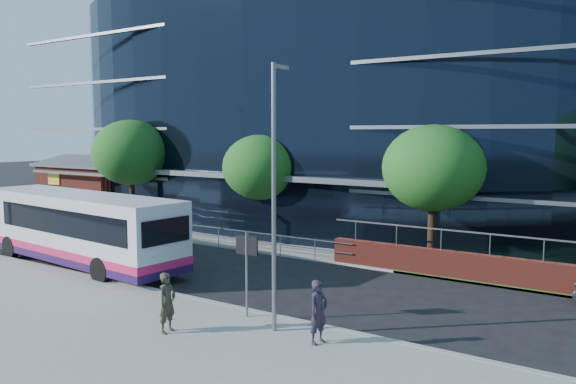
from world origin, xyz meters
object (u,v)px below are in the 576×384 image
Objects in this scene: tree_far_c at (433,168)px; city_bus at (80,228)px; brick_pavilion at (99,185)px; street_sign at (247,256)px; pedestrian at (318,312)px; tree_far_a at (131,153)px; pedestrian_b at (167,303)px; tree_far_b at (261,168)px; streetlight_east at (274,190)px.

tree_far_c reaches higher than city_bus.
brick_pavilion is 0.69× the size of city_bus.
street_sign is 3.40m from pedestrian.
pedestrian_b is at bearing -38.55° from tree_far_a.
tree_far_c is 13.99m from pedestrian_b.
city_bus is (-3.56, -9.22, -2.44)m from tree_far_b.
city_bus is at bearing 89.26° from pedestrian.
street_sign is 0.40× the size of tree_far_a.
street_sign is 11.14m from tree_far_c.
streetlight_east reaches higher than tree_far_b.
tree_far_c is 3.57× the size of pedestrian_b.
tree_far_c reaches higher than tree_far_b.
tree_far_c reaches higher than brick_pavilion.
tree_far_a is 1.07× the size of tree_far_c.
brick_pavilion is at bearing 48.93° from pedestrian_b.
city_bus is at bearing -111.14° from tree_far_b.
tree_far_b is at bearing 51.66° from pedestrian.
tree_far_c is at bearing 0.00° from tree_far_a.
city_bus is (6.44, -8.72, -3.09)m from tree_far_a.
city_bus reaches higher than pedestrian_b.
tree_far_c is (20.00, 0.00, -0.33)m from tree_far_a.
tree_far_c is at bearing -2.86° from tree_far_b.
tree_far_b is (19.00, -4.00, 2.27)m from brick_pavilion.
tree_far_b is 10.18m from city_bus.
brick_pavilion is at bearing 144.10° from city_bus.
tree_far_a is 3.81× the size of pedestrian.
tree_far_a reaches higher than city_bus.
street_sign is 1.54× the size of pedestrian_b.
street_sign is 2.92m from pedestrian_b.
tree_far_b is at bearing 177.14° from tree_far_c.
street_sign is at bearing -31.17° from tree_far_a.
streetlight_east is at bearing -52.37° from tree_far_b.
brick_pavilion is at bearing 150.35° from street_sign.
streetlight_east is at bearing -95.11° from tree_far_c.
tree_far_a is 21.30m from pedestrian_b.
pedestrian_b is at bearing -105.46° from tree_far_c.
tree_far_a is 10.03m from tree_far_b.
tree_far_b is at bearing 2.86° from tree_far_a.
pedestrian_b is at bearing -114.19° from street_sign.
brick_pavilion is 29.46m from tree_far_c.
tree_far_a is at bearing 148.83° from street_sign.
tree_far_a is 3.83× the size of pedestrian_b.
pedestrian is (3.13, -0.76, -1.08)m from street_sign.
brick_pavilion is 30.88m from pedestrian_b.
brick_pavilion reaches higher than pedestrian_b.
brick_pavilion is 10.48m from tree_far_a.
tree_far_a is 23.85m from pedestrian.
tree_far_b is at bearing -11.88° from brick_pavilion.
street_sign is at bearing -29.65° from brick_pavilion.
brick_pavilion is at bearing 168.12° from tree_far_b.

